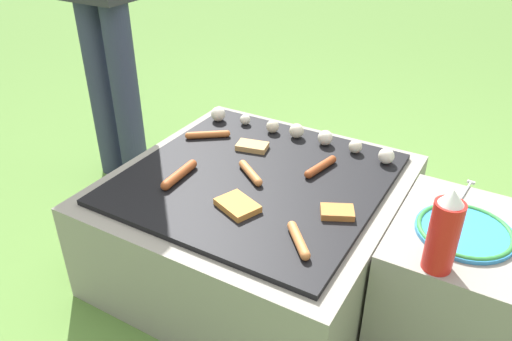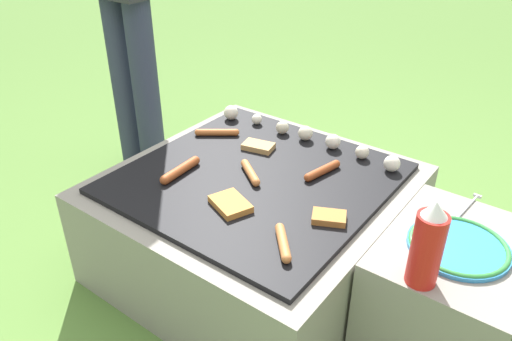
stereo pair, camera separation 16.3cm
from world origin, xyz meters
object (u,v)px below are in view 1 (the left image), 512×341
(plate_colorful, at_px, (464,231))
(fork_utensil, at_px, (464,194))
(sausage_front_center, at_px, (298,240))
(condiment_bottle, at_px, (444,232))

(plate_colorful, bearing_deg, fork_utensil, 100.59)
(sausage_front_center, bearing_deg, plate_colorful, 35.89)
(sausage_front_center, height_order, fork_utensil, sausage_front_center)
(plate_colorful, relative_size, condiment_bottle, 1.14)
(sausage_front_center, bearing_deg, condiment_bottle, 15.13)
(condiment_bottle, distance_m, fork_utensil, 0.40)
(sausage_front_center, distance_m, plate_colorful, 0.46)
(sausage_front_center, distance_m, fork_utensil, 0.58)
(condiment_bottle, bearing_deg, plate_colorful, 78.96)
(fork_utensil, bearing_deg, condiment_bottle, -89.58)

